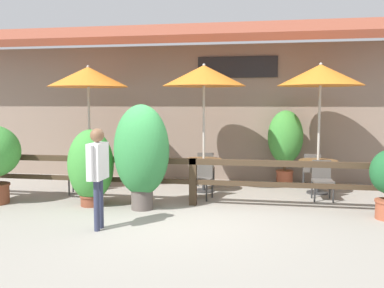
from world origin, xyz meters
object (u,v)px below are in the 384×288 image
dining_table_near (90,163)px  dining_table_middle (204,166)px  chair_near_streetside (80,173)px  potted_plant_broad_leaf (142,152)px  dining_table_far (318,167)px  potted_plant_entrance_palm (91,166)px  chair_middle_wallside (206,167)px  patio_umbrella_near (88,77)px  chair_far_streetside (322,178)px  potted_plant_small_flowering (285,140)px  chair_middle_streetside (202,177)px  patio_umbrella_middle (204,76)px  chair_far_wallside (312,169)px  patio_umbrella_far (320,75)px  pedestrian (98,165)px  chair_near_wallside (99,164)px

dining_table_near → dining_table_middle: same height
chair_near_streetside → potted_plant_broad_leaf: potted_plant_broad_leaf is taller
dining_table_far → potted_plant_broad_leaf: 4.16m
dining_table_near → potted_plant_entrance_palm: bearing=-66.2°
chair_middle_wallside → dining_table_far: size_ratio=0.97×
patio_umbrella_near → chair_far_streetside: 5.88m
patio_umbrella_near → potted_plant_broad_leaf: (1.87, -1.86, -1.56)m
potted_plant_entrance_palm → potted_plant_small_flowering: size_ratio=0.82×
chair_middle_streetside → potted_plant_broad_leaf: bearing=-119.8°
dining_table_far → chair_far_streetside: bearing=-88.2°
potted_plant_entrance_palm → patio_umbrella_middle: bearing=41.1°
chair_far_wallside → potted_plant_broad_leaf: bearing=40.7°
chair_middle_streetside → chair_far_wallside: 2.95m
chair_middle_streetside → patio_umbrella_far: patio_umbrella_far is taller
chair_far_streetside → potted_plant_small_flowering: potted_plant_small_flowering is taller
dining_table_near → chair_middle_wallside: 2.86m
pedestrian → chair_middle_wallside: bearing=-15.8°
chair_middle_streetside → chair_near_streetside: bearing=-169.1°
chair_middle_streetside → chair_far_streetside: (2.55, 0.29, 0.00)m
potted_plant_small_flowering → pedestrian: bearing=-125.4°
dining_table_near → chair_middle_wallside: chair_middle_wallside is taller
chair_near_streetside → dining_table_middle: 2.86m
patio_umbrella_far → chair_middle_streetside: bearing=-159.4°
chair_near_wallside → potted_plant_small_flowering: bearing=-160.8°
dining_table_far → potted_plant_small_flowering: size_ratio=0.46×
chair_near_streetside → chair_middle_wallside: (2.72, 1.42, 0.00)m
chair_far_streetside → chair_far_wallside: 1.33m
dining_table_middle → dining_table_far: (2.60, 0.23, 0.00)m
dining_table_middle → chair_middle_wallside: size_ratio=1.04×
dining_table_middle → chair_middle_streetside: chair_middle_streetside is taller
potted_plant_entrance_palm → pedestrian: bearing=-62.8°
chair_middle_streetside → dining_table_far: 2.71m
dining_table_middle → dining_table_far: same height
patio_umbrella_far → potted_plant_small_flowering: size_ratio=1.57×
chair_middle_wallside → potted_plant_small_flowering: (1.95, 0.41, 0.68)m
chair_near_streetside → potted_plant_entrance_palm: potted_plant_entrance_palm is taller
potted_plant_broad_leaf → pedestrian: 1.45m
chair_near_streetside → chair_near_wallside: 1.38m
dining_table_middle → chair_far_wallside: 2.70m
chair_near_wallside → pedestrian: bearing=125.7°
dining_table_middle → chair_far_streetside: bearing=-9.3°
patio_umbrella_middle → potted_plant_broad_leaf: (-0.94, -1.88, -1.56)m
dining_table_far → pedestrian: pedestrian is taller
chair_middle_streetside → dining_table_near: bearing=177.5°
patio_umbrella_near → potted_plant_entrance_palm: patio_umbrella_near is taller
chair_far_wallside → pedestrian: size_ratio=0.51×
dining_table_near → chair_near_streetside: (0.04, -0.69, -0.14)m
chair_near_wallside → patio_umbrella_far: patio_umbrella_far is taller
patio_umbrella_far → chair_far_wallside: bearing=95.5°
chair_near_streetside → dining_table_near: bearing=80.8°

